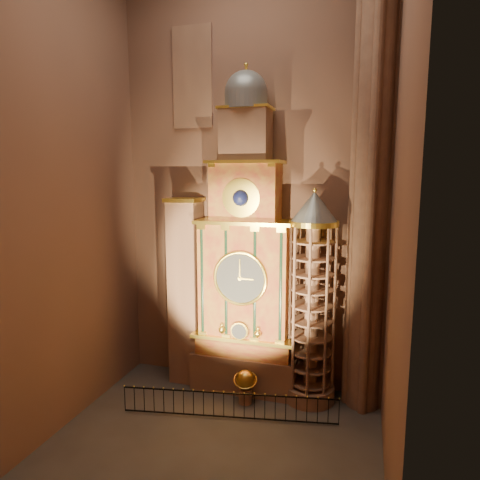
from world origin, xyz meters
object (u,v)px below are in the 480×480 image
(astronomical_clock, at_px, (245,267))
(celestial_globe, at_px, (245,383))
(portrait_tower, at_px, (186,290))
(iron_railing, at_px, (229,405))
(stair_turret, at_px, (312,300))

(astronomical_clock, relative_size, celestial_globe, 9.62)
(astronomical_clock, relative_size, portrait_tower, 1.64)
(portrait_tower, height_order, celestial_globe, portrait_tower)
(portrait_tower, relative_size, celestial_globe, 5.88)
(celestial_globe, bearing_deg, iron_railing, -101.92)
(astronomical_clock, relative_size, iron_railing, 1.66)
(astronomical_clock, bearing_deg, celestial_globe, -74.22)
(stair_turret, height_order, celestial_globe, stair_turret)
(astronomical_clock, distance_m, portrait_tower, 3.73)
(stair_turret, height_order, iron_railing, stair_turret)
(astronomical_clock, relative_size, stair_turret, 1.55)
(portrait_tower, xyz_separation_m, stair_turret, (6.90, -0.28, 0.12))
(stair_turret, xyz_separation_m, iron_railing, (-3.41, -2.89, -4.58))
(astronomical_clock, bearing_deg, stair_turret, -4.30)
(astronomical_clock, xyz_separation_m, portrait_tower, (-3.40, 0.02, -1.53))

